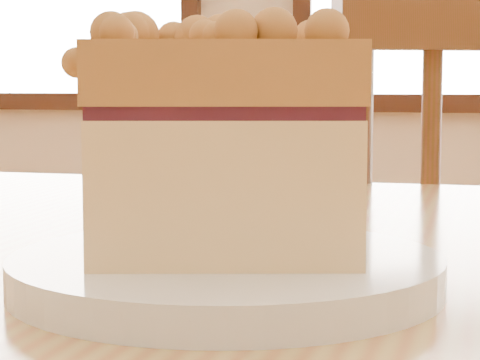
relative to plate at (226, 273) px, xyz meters
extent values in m
cube|color=#33170E|center=(-1.97, 3.72, 0.00)|extent=(1.76, 0.06, 0.08)
cube|color=tan|center=(-0.04, 0.07, -0.03)|extent=(1.37, 0.93, 0.04)
cylinder|color=brown|center=(0.00, 0.51, -0.06)|extent=(0.04, 0.04, 0.47)
cylinder|color=brown|center=(0.08, 0.54, -0.07)|extent=(0.02, 0.02, 0.41)
cylinder|color=white|center=(0.00, 0.00, 0.00)|extent=(0.21, 0.21, 0.02)
cylinder|color=white|center=(0.00, 0.00, 0.00)|extent=(0.15, 0.15, 0.01)
cube|color=#F1CD88|center=(0.00, 0.00, 0.04)|extent=(0.14, 0.12, 0.07)
cube|color=#3F121F|center=(0.00, 0.00, 0.08)|extent=(0.14, 0.12, 0.01)
cube|color=#B9723A|center=(0.00, 0.00, 0.10)|extent=(0.15, 0.12, 0.03)
sphere|color=#B9723A|center=(-0.02, -0.01, 0.12)|extent=(0.02, 0.02, 0.02)
sphere|color=#B9723A|center=(-0.04, 0.03, 0.12)|extent=(0.02, 0.02, 0.02)
sphere|color=#B9723A|center=(0.01, 0.03, 0.12)|extent=(0.01, 0.01, 0.01)
sphere|color=#B9723A|center=(-0.04, 0.02, 0.12)|extent=(0.02, 0.02, 0.02)
sphere|color=#B9723A|center=(0.03, -0.03, 0.12)|extent=(0.03, 0.03, 0.03)
sphere|color=#B9723A|center=(0.05, 0.01, 0.12)|extent=(0.01, 0.01, 0.01)
sphere|color=#B9723A|center=(-0.05, -0.01, 0.12)|extent=(0.03, 0.03, 0.03)
sphere|color=#B9723A|center=(-0.03, -0.02, 0.12)|extent=(0.02, 0.02, 0.02)
sphere|color=#B9723A|center=(-0.04, 0.01, 0.12)|extent=(0.03, 0.03, 0.03)
sphere|color=#B9723A|center=(0.04, -0.02, 0.12)|extent=(0.03, 0.03, 0.03)
sphere|color=#B9723A|center=(-0.02, 0.00, 0.12)|extent=(0.01, 0.01, 0.01)
sphere|color=#B9723A|center=(0.03, 0.03, 0.12)|extent=(0.02, 0.02, 0.02)
sphere|color=#B9723A|center=(0.00, 0.04, 0.12)|extent=(0.02, 0.02, 0.02)
sphere|color=#B9723A|center=(-0.02, 0.01, 0.12)|extent=(0.02, 0.02, 0.02)
sphere|color=#B9723A|center=(0.05, 0.00, 0.12)|extent=(0.01, 0.01, 0.01)
sphere|color=#B9723A|center=(-0.01, 0.01, 0.12)|extent=(0.02, 0.02, 0.02)
sphere|color=#B9723A|center=(-0.07, 0.01, 0.06)|extent=(0.01, 0.01, 0.01)
sphere|color=#B9723A|center=(-0.07, -0.01, 0.10)|extent=(0.01, 0.01, 0.01)
sphere|color=#B9723A|center=(-0.07, 0.01, 0.11)|extent=(0.01, 0.01, 0.01)
camera|label=1|loc=(0.11, -0.44, 0.09)|focal=70.00mm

